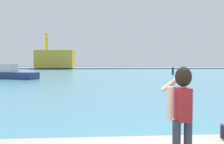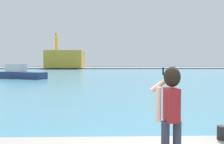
% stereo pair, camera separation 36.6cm
% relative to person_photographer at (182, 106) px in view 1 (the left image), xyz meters
% --- Properties ---
extents(ground_plane, '(220.00, 220.00, 0.00)m').
position_rel_person_photographer_xyz_m(ground_plane, '(-0.45, 49.78, -1.54)').
color(ground_plane, '#334751').
extents(harbor_water, '(140.00, 100.00, 0.02)m').
position_rel_person_photographer_xyz_m(harbor_water, '(-0.45, 51.78, -1.53)').
color(harbor_water, teal).
rests_on(harbor_water, ground_plane).
extents(far_shore_dock, '(140.00, 20.00, 0.41)m').
position_rel_person_photographer_xyz_m(far_shore_dock, '(-0.45, 91.78, -1.34)').
color(far_shore_dock, gray).
rests_on(far_shore_dock, ground_plane).
extents(person_photographer, '(0.53, 0.55, 1.74)m').
position_rel_person_photographer_xyz_m(person_photographer, '(0.00, 0.00, 0.00)').
color(person_photographer, '#2D3342').
rests_on(person_photographer, quay_promenade).
extents(boat_moored, '(8.16, 5.50, 2.11)m').
position_rel_person_photographer_xyz_m(boat_moored, '(-13.58, 30.59, -0.79)').
color(boat_moored, navy).
rests_on(boat_moored, harbor_water).
extents(warehouse_left, '(13.29, 13.57, 6.35)m').
position_rel_person_photographer_xyz_m(warehouse_left, '(-16.37, 85.98, 2.04)').
color(warehouse_left, gold).
rests_on(warehouse_left, far_shore_dock).
extents(port_crane, '(2.82, 11.22, 12.43)m').
position_rel_person_photographer_xyz_m(port_crane, '(-19.78, 85.69, 6.71)').
color(port_crane, yellow).
rests_on(port_crane, far_shore_dock).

